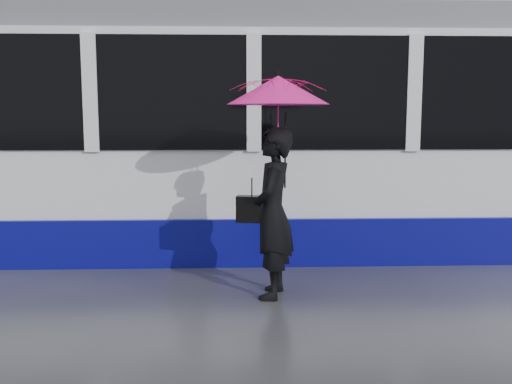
{
  "coord_description": "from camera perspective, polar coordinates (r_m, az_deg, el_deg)",
  "views": [
    {
      "loc": [
        0.82,
        -5.85,
        1.92
      ],
      "look_at": [
        1.05,
        0.28,
        1.1
      ],
      "focal_mm": 40.0,
      "sensor_mm": 36.0,
      "label": 1
    }
  ],
  "objects": [
    {
      "name": "ground",
      "position": [
        6.21,
        -9.81,
        -10.51
      ],
      "size": [
        90.0,
        90.0,
        0.0
      ],
      "primitive_type": "plane",
      "color": "#2D2D32",
      "rests_on": "ground"
    },
    {
      "name": "rails",
      "position": [
        8.6,
        -7.62,
        -5.28
      ],
      "size": [
        34.0,
        1.51,
        0.02
      ],
      "color": "#3F3D38",
      "rests_on": "ground"
    },
    {
      "name": "tram",
      "position": [
        8.79,
        16.09,
        5.48
      ],
      "size": [
        26.0,
        2.56,
        3.35
      ],
      "color": "white",
      "rests_on": "ground"
    },
    {
      "name": "woman",
      "position": [
        6.01,
        1.69,
        -2.13
      ],
      "size": [
        0.55,
        0.73,
        1.8
      ],
      "primitive_type": "imported",
      "rotation": [
        0.0,
        0.0,
        -1.76
      ],
      "color": "black",
      "rests_on": "ground"
    },
    {
      "name": "umbrella",
      "position": [
        5.93,
        2.22,
        8.16
      ],
      "size": [
        1.24,
        1.24,
        1.22
      ],
      "rotation": [
        0.0,
        0.0,
        -0.19
      ],
      "color": "#DB127C",
      "rests_on": "ground"
    },
    {
      "name": "handbag",
      "position": [
        6.01,
        -0.42,
        -1.71
      ],
      "size": [
        0.34,
        0.2,
        0.46
      ],
      "rotation": [
        0.0,
        0.0,
        -0.19
      ],
      "color": "black",
      "rests_on": "ground"
    }
  ]
}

